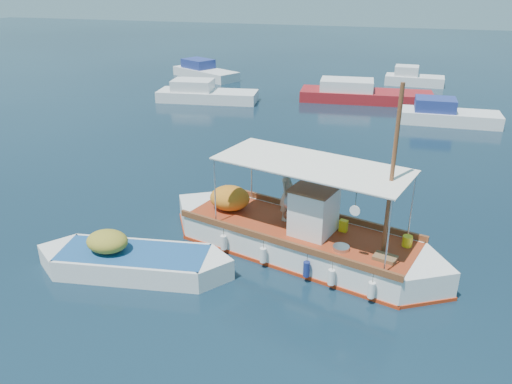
# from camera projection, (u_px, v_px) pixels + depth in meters

# --- Properties ---
(ground) EXTENTS (160.00, 160.00, 0.00)m
(ground) POSITION_uv_depth(u_px,v_px,m) (295.00, 243.00, 18.04)
(ground) COLOR black
(ground) RESTS_ON ground
(fishing_caique) EXTENTS (10.19, 4.90, 6.47)m
(fishing_caique) POSITION_uv_depth(u_px,v_px,m) (297.00, 237.00, 17.27)
(fishing_caique) COLOR white
(fishing_caique) RESTS_ON ground
(dinghy) EXTENTS (6.58, 2.49, 1.62)m
(dinghy) POSITION_uv_depth(u_px,v_px,m) (132.00, 263.00, 16.21)
(dinghy) COLOR white
(dinghy) RESTS_ON ground
(bg_boat_nw) EXTENTS (7.68, 3.25, 1.80)m
(bg_boat_nw) POSITION_uv_depth(u_px,v_px,m) (205.00, 95.00, 37.70)
(bg_boat_nw) COLOR silver
(bg_boat_nw) RESTS_ON ground
(bg_boat_n) EXTENTS (9.91, 3.50, 1.80)m
(bg_boat_n) POSITION_uv_depth(u_px,v_px,m) (362.00, 95.00, 37.70)
(bg_boat_n) COLOR maroon
(bg_boat_n) RESTS_ON ground
(bg_boat_ne) EXTENTS (6.29, 2.31, 1.80)m
(bg_boat_ne) POSITION_uv_depth(u_px,v_px,m) (446.00, 116.00, 32.18)
(bg_boat_ne) COLOR silver
(bg_boat_ne) RESTS_ON ground
(bg_boat_far_w) EXTENTS (7.11, 5.33, 1.80)m
(bg_boat_far_w) POSITION_uv_depth(u_px,v_px,m) (204.00, 72.00, 46.14)
(bg_boat_far_w) COLOR silver
(bg_boat_far_w) RESTS_ON ground
(bg_boat_far_n) EXTENTS (4.94, 2.20, 1.80)m
(bg_boat_far_n) POSITION_uv_depth(u_px,v_px,m) (413.00, 79.00, 43.16)
(bg_boat_far_n) COLOR silver
(bg_boat_far_n) RESTS_ON ground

